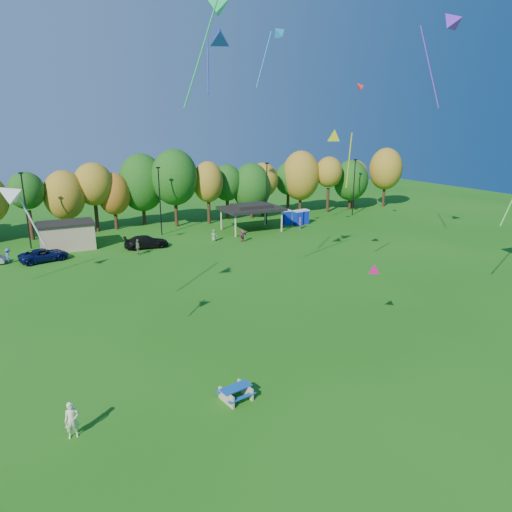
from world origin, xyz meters
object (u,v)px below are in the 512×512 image
car_c (44,255)px  porta_potties (296,217)px  kite_flyer (72,420)px  car_d (146,242)px  picnic_table (236,392)px

car_c → porta_potties: bearing=-95.6°
kite_flyer → car_c: 32.60m
kite_flyer → car_d: 35.14m
car_c → car_d: bearing=-99.5°
car_c → car_d: size_ratio=0.96×
porta_potties → car_c: 34.95m
car_c → picnic_table: bearing=-179.1°
kite_flyer → car_d: (11.34, 33.26, -0.16)m
kite_flyer → car_d: kite_flyer is taller
picnic_table → car_c: (-8.15, 33.19, 0.27)m
porta_potties → kite_flyer: porta_potties is taller
car_c → car_d: 11.33m
car_c → car_d: (11.31, 0.66, 0.06)m
porta_potties → picnic_table: (-26.52, -37.61, -0.67)m
porta_potties → car_d: (-23.35, -3.76, -0.34)m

